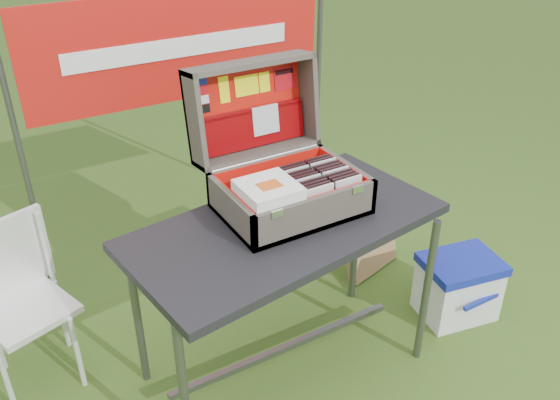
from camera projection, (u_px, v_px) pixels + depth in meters
ground at (291, 371)px, 2.83m from camera, size 80.00×80.00×0.00m
table at (285, 300)px, 2.65m from camera, size 1.39×0.83×0.82m
table_top at (285, 226)px, 2.45m from camera, size 1.39×0.83×0.04m
table_leg_fl at (184, 397)px, 2.20m from camera, size 0.04×0.04×0.78m
table_leg_fr at (426, 293)px, 2.72m from camera, size 0.04×0.04×0.78m
table_leg_bl at (137, 314)px, 2.60m from camera, size 0.04×0.04×0.78m
table_leg_br at (356, 237)px, 3.12m from camera, size 0.04×0.04×0.78m
table_brace at (285, 348)px, 2.80m from camera, size 1.16×0.03×0.03m
suitcase at (284, 145)px, 2.44m from camera, size 0.58×0.58×0.56m
suitcase_base_bottom at (291, 207)px, 2.53m from camera, size 0.58×0.42×0.02m
suitcase_base_wall_front at (317, 215)px, 2.35m from camera, size 0.58×0.02×0.16m
suitcase_base_wall_back at (268, 175)px, 2.64m from camera, size 0.58×0.02×0.16m
suitcase_base_wall_left at (231, 211)px, 2.37m from camera, size 0.02×0.42×0.16m
suitcase_base_wall_right at (345, 178)px, 2.62m from camera, size 0.02×0.42×0.16m
suitcase_liner_floor at (291, 204)px, 2.52m from camera, size 0.54×0.37×0.01m
suitcase_latch_left at (277, 214)px, 2.22m from camera, size 0.05×0.01×0.03m
suitcase_latch_right at (358, 189)px, 2.39m from camera, size 0.05×0.01×0.03m
suitcase_hinge at (266, 158)px, 2.61m from camera, size 0.53×0.02×0.02m
suitcase_lid_back at (247, 106)px, 2.65m from camera, size 0.58×0.08×0.42m
suitcase_lid_rim_far at (249, 63)px, 2.52m from camera, size 0.58×0.16×0.05m
suitcase_lid_rim_near at (258, 151)px, 2.67m from camera, size 0.58×0.16×0.05m
suitcase_lid_rim_left at (194, 121)px, 2.47m from camera, size 0.02×0.21×0.44m
suitcase_lid_rim_right at (307, 97)px, 2.72m from camera, size 0.02×0.21×0.44m
suitcase_lid_liner at (248, 107)px, 2.64m from camera, size 0.53×0.06×0.36m
suitcase_liner_wall_front at (315, 211)px, 2.35m from camera, size 0.54×0.01×0.13m
suitcase_liner_wall_back at (269, 174)px, 2.62m from camera, size 0.54×0.01×0.13m
suitcase_liner_wall_left at (234, 208)px, 2.37m from camera, size 0.01×0.37×0.13m
suitcase_liner_wall_right at (342, 176)px, 2.61m from camera, size 0.01×0.37×0.13m
suitcase_lid_pocket at (252, 129)px, 2.66m from camera, size 0.52×0.06×0.17m
suitcase_pocket_edge at (251, 111)px, 2.62m from camera, size 0.51×0.02×0.02m
suitcase_pocket_cd at (266, 120)px, 2.66m from camera, size 0.13×0.03×0.13m
lid_sticker_cc_a at (200, 81)px, 2.48m from camera, size 0.06×0.01×0.04m
lid_sticker_cc_b at (201, 90)px, 2.49m from camera, size 0.06×0.01×0.04m
lid_sticker_cc_c at (203, 100)px, 2.51m from camera, size 0.06×0.01×0.04m
lid_sticker_cc_d at (204, 109)px, 2.52m from camera, size 0.06×0.01×0.04m
lid_card_neon_tall at (224, 90)px, 2.54m from camera, size 0.05×0.02×0.11m
lid_card_neon_main at (247, 85)px, 2.59m from camera, size 0.11×0.02×0.09m
lid_card_neon_small at (264, 82)px, 2.63m from camera, size 0.05×0.02×0.09m
lid_sticker_band at (285, 78)px, 2.68m from camera, size 0.10×0.02×0.10m
lid_sticker_band_bar at (284, 72)px, 2.67m from camera, size 0.09×0.01×0.02m
cd_left_0 at (319, 203)px, 2.38m from camera, size 0.13×0.01×0.15m
cd_left_1 at (316, 200)px, 2.40m from camera, size 0.13×0.01×0.15m
cd_left_2 at (313, 198)px, 2.41m from camera, size 0.13×0.01×0.15m
cd_left_3 at (310, 196)px, 2.43m from camera, size 0.13×0.01×0.15m
cd_left_4 at (307, 193)px, 2.45m from camera, size 0.13×0.01×0.15m
cd_left_5 at (304, 191)px, 2.46m from camera, size 0.13×0.01×0.15m
cd_left_6 at (301, 189)px, 2.48m from camera, size 0.13×0.01×0.15m
cd_left_7 at (298, 186)px, 2.50m from camera, size 0.13×0.01×0.15m
cd_left_8 at (295, 184)px, 2.51m from camera, size 0.13×0.01×0.15m
cd_left_9 at (292, 182)px, 2.53m from camera, size 0.13×0.01×0.15m
cd_left_10 at (290, 180)px, 2.55m from camera, size 0.13×0.01×0.15m
cd_right_0 at (348, 194)px, 2.44m from camera, size 0.13×0.01×0.15m
cd_right_1 at (344, 192)px, 2.46m from camera, size 0.13×0.01×0.15m
cd_right_2 at (341, 189)px, 2.47m from camera, size 0.13×0.01×0.15m
cd_right_3 at (338, 187)px, 2.49m from camera, size 0.13×0.01×0.15m
cd_right_4 at (335, 185)px, 2.51m from camera, size 0.13×0.01×0.15m
cd_right_5 at (332, 183)px, 2.53m from camera, size 0.13×0.01×0.15m
cd_right_6 at (329, 181)px, 2.54m from camera, size 0.13×0.01×0.15m
cd_right_7 at (326, 178)px, 2.56m from camera, size 0.13×0.01×0.15m
cd_right_8 at (323, 176)px, 2.58m from camera, size 0.13×0.01×0.15m
cd_right_9 at (320, 174)px, 2.59m from camera, size 0.13×0.01×0.15m
cd_right_10 at (317, 172)px, 2.61m from camera, size 0.13×0.01×0.15m
songbook_0 at (268, 194)px, 2.33m from camera, size 0.22×0.22×0.00m
songbook_1 at (268, 193)px, 2.33m from camera, size 0.22×0.22×0.00m
songbook_2 at (268, 192)px, 2.32m from camera, size 0.22×0.22×0.00m
songbook_3 at (268, 190)px, 2.32m from camera, size 0.22×0.22×0.00m
songbook_4 at (268, 189)px, 2.32m from camera, size 0.22×0.22×0.00m
songbook_5 at (268, 188)px, 2.32m from camera, size 0.22×0.22×0.00m
songbook_6 at (268, 187)px, 2.31m from camera, size 0.22×0.22×0.00m
songbook_7 at (268, 186)px, 2.31m from camera, size 0.22×0.22×0.00m
songbook_8 at (268, 185)px, 2.31m from camera, size 0.22×0.22×0.00m
songbook_graphic at (270, 185)px, 2.30m from camera, size 0.09×0.07×0.00m
cooler at (458, 287)px, 3.11m from camera, size 0.44×0.36×0.34m
cooler_body at (457, 290)px, 3.12m from camera, size 0.42×0.34×0.30m
cooler_lid at (462, 264)px, 3.04m from camera, size 0.44×0.36×0.05m
cooler_handle at (481, 302)px, 2.99m from camera, size 0.23×0.02×0.02m
chair at (27, 312)px, 2.61m from camera, size 0.46×0.48×0.78m
chair_seat at (27, 311)px, 2.60m from camera, size 0.45×0.45×0.03m
chair_backrest at (10, 255)px, 2.63m from camera, size 0.35×0.14×0.37m
chair_leg_fl at (6, 379)px, 2.53m from camera, size 0.02×0.02×0.40m
chair_leg_fr at (78, 353)px, 2.66m from camera, size 0.02×0.02×0.40m
chair_leg_br at (62, 314)px, 2.88m from camera, size 0.02×0.02×0.40m
chair_upright_right at (45, 247)px, 2.70m from camera, size 0.02×0.02×0.37m
cardboard_box at (369, 238)px, 3.45m from camera, size 0.42×0.25×0.42m
banner_post_left at (23, 164)px, 2.85m from camera, size 0.03×0.03×1.70m
banner_post_right at (317, 100)px, 3.60m from camera, size 0.03×0.03×1.70m
banner at (181, 47)px, 2.99m from camera, size 1.60×0.02×0.55m
banner_text at (182, 47)px, 2.98m from camera, size 1.20×0.00×0.10m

